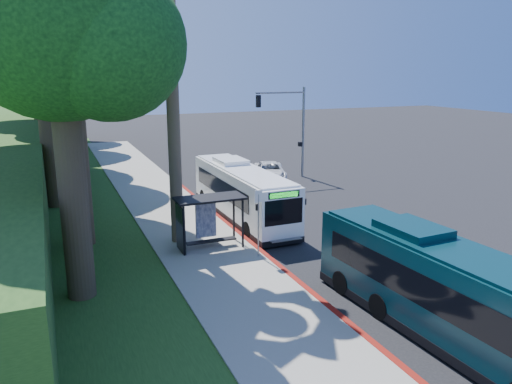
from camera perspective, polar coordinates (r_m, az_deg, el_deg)
name	(u,v)px	position (r m, az deg, el deg)	size (l,w,h in m)	color
ground	(310,216)	(29.17, 6.18, -2.76)	(140.00, 140.00, 0.00)	black
sidewalk	(188,230)	(26.52, -7.80, -4.37)	(4.50, 70.00, 0.12)	gray
red_curb	(258,249)	(23.64, 0.21, -6.53)	(0.25, 30.00, 0.13)	maroon
grass_verge	(68,218)	(30.54, -20.70, -2.78)	(8.00, 70.00, 0.06)	#234719
bus_shelter	(204,212)	(23.39, -5.98, -2.34)	(3.20, 1.51, 2.55)	black
stop_sign_pole	(258,214)	(21.98, 0.27, -2.57)	(0.35, 0.06, 3.17)	gray
traffic_signal_pole	(292,121)	(38.77, 4.09, 8.08)	(4.10, 0.30, 7.00)	gray
tree_0	(65,0)	(24.58, -20.98, 19.78)	(8.40, 8.00, 15.70)	#382B1E
tree_2	(63,38)	(40.47, -21.15, 16.05)	(8.82, 8.40, 15.12)	#382B1E
tree_3	(33,25)	(48.51, -24.14, 17.06)	(10.08, 9.60, 17.28)	#382B1E
tree_4	(63,55)	(56.44, -21.23, 14.40)	(8.40, 8.00, 14.14)	#382B1E
tree_5	(69,63)	(64.46, -20.55, 13.60)	(7.35, 7.00, 12.86)	#382B1E
tree_6	(61,25)	(18.44, -21.39, 17.33)	(7.56, 7.20, 13.74)	#382B1E
white_bus	(241,191)	(28.33, -1.68, 0.06)	(2.38, 10.65, 3.17)	white
teal_bus	(448,291)	(16.91, 21.10, -10.48)	(2.96, 11.08, 3.27)	#092A31
pickup	(270,171)	(38.32, 1.57, 2.38)	(2.25, 4.88, 1.36)	silver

